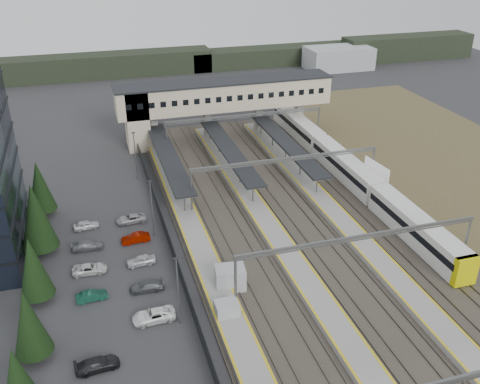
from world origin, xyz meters
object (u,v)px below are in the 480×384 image
object	(u,v)px
relay_cabin_far	(227,312)
train	(346,168)
footbridge	(210,99)
billboard	(376,173)
relay_cabin_near	(230,278)

from	to	relation	value
relay_cabin_far	train	distance (m)	38.48
relay_cabin_far	train	xyz separation A→B (m)	(27.20, 27.20, 0.95)
footbridge	billboard	bearing A→B (deg)	-57.98
relay_cabin_near	footbridge	world-z (taller)	footbridge
relay_cabin_near	relay_cabin_far	size ratio (longest dim) A/B	1.50
footbridge	train	bearing A→B (deg)	-55.48
relay_cabin_near	footbridge	bearing A→B (deg)	78.74
relay_cabin_near	train	size ratio (longest dim) A/B	0.06
train	relay_cabin_near	bearing A→B (deg)	-138.95
footbridge	relay_cabin_near	bearing A→B (deg)	-101.26
train	relay_cabin_far	bearing A→B (deg)	-135.00
train	billboard	bearing A→B (deg)	-70.23
relay_cabin_near	relay_cabin_far	distance (m)	5.36
relay_cabin_near	footbridge	xyz separation A→B (m)	(9.13, 45.85, 6.54)
footbridge	train	distance (m)	29.36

